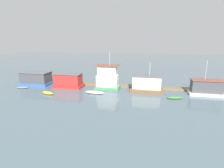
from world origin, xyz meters
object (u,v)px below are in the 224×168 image
at_px(houseboat_red, 68,81).
at_px(houseboat_green, 107,78).
at_px(houseboat_blue, 36,78).
at_px(houseboat_brown, 147,84).
at_px(dinghy_white, 95,92).
at_px(houseboat_white, 206,88).
at_px(dinghy_grey, 23,87).
at_px(dinghy_yellow, 48,93).
at_px(dinghy_green, 175,97).

relative_size(houseboat_red, houseboat_green, 0.83).
bearing_deg(houseboat_blue, houseboat_brown, -0.68).
distance_m(houseboat_blue, houseboat_green, 17.75).
relative_size(houseboat_blue, dinghy_white, 1.77).
relative_size(houseboat_white, dinghy_white, 1.67).
distance_m(houseboat_red, dinghy_white, 8.22).
bearing_deg(houseboat_white, dinghy_white, -169.42).
height_order(houseboat_red, dinghy_grey, houseboat_red).
bearing_deg(houseboat_blue, dinghy_yellow, -42.30).
xyz_separation_m(houseboat_white, dinghy_green, (-6.20, -3.97, -1.19)).
bearing_deg(houseboat_red, dinghy_yellow, -105.58).
relative_size(houseboat_brown, dinghy_grey, 2.33).
bearing_deg(houseboat_white, dinghy_grey, -174.22).
relative_size(houseboat_green, dinghy_grey, 2.78).
height_order(houseboat_brown, dinghy_white, houseboat_brown).
distance_m(houseboat_red, houseboat_white, 29.15).
bearing_deg(houseboat_white, houseboat_green, 179.34).
xyz_separation_m(houseboat_brown, houseboat_white, (11.53, 0.44, -0.18)).
xyz_separation_m(houseboat_red, houseboat_white, (29.15, 0.69, -0.10)).
distance_m(houseboat_blue, houseboat_white, 37.84).
bearing_deg(dinghy_white, dinghy_grey, 179.53).
bearing_deg(dinghy_green, houseboat_red, 171.87).
distance_m(houseboat_white, dinghy_grey, 38.99).
relative_size(dinghy_yellow, dinghy_green, 0.94).
height_order(houseboat_red, dinghy_green, houseboat_red).
bearing_deg(dinghy_grey, houseboat_brown, 7.29).
height_order(houseboat_blue, houseboat_brown, houseboat_brown).
distance_m(dinghy_yellow, dinghy_green, 24.72).
relative_size(houseboat_blue, houseboat_green, 0.91).
bearing_deg(dinghy_grey, houseboat_green, 12.55).
bearing_deg(dinghy_yellow, dinghy_green, 5.98).
xyz_separation_m(houseboat_green, houseboat_white, (20.11, -0.23, -0.88)).
xyz_separation_m(houseboat_red, dinghy_yellow, (-1.63, -5.85, -1.27)).
distance_m(houseboat_brown, dinghy_yellow, 20.24).
bearing_deg(dinghy_yellow, dinghy_white, 15.40).
height_order(houseboat_red, dinghy_yellow, houseboat_red).
distance_m(houseboat_blue, dinghy_white, 16.60).
bearing_deg(dinghy_yellow, houseboat_brown, 17.61).
bearing_deg(houseboat_white, dinghy_yellow, -167.99).
relative_size(houseboat_brown, dinghy_white, 1.64).
xyz_separation_m(dinghy_yellow, dinghy_white, (9.02, 2.48, -0.02)).
relative_size(houseboat_white, dinghy_grey, 2.38).
bearing_deg(houseboat_blue, dinghy_grey, -103.81).
distance_m(houseboat_brown, dinghy_grey, 27.50).
height_order(houseboat_white, dinghy_grey, houseboat_white).
bearing_deg(houseboat_blue, dinghy_green, -6.94).
bearing_deg(dinghy_grey, houseboat_blue, 76.19).
distance_m(houseboat_brown, dinghy_white, 10.94).
relative_size(dinghy_white, dinghy_green, 1.28).
xyz_separation_m(houseboat_green, dinghy_yellow, (-10.67, -6.78, -2.05)).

